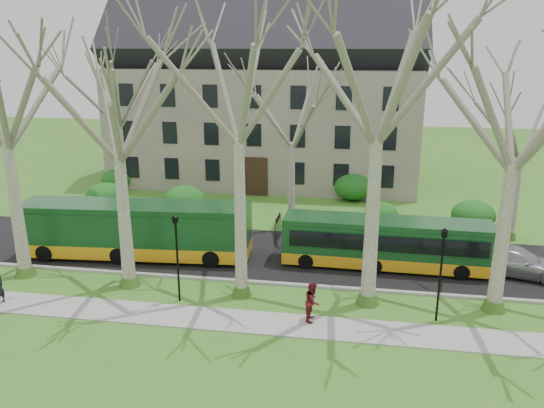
{
  "coord_description": "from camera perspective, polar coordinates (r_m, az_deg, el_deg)",
  "views": [
    {
      "loc": [
        2.12,
        -23.19,
        11.88
      ],
      "look_at": [
        -2.12,
        3.0,
        3.9
      ],
      "focal_mm": 35.0,
      "sensor_mm": 36.0,
      "label": 1
    }
  ],
  "objects": [
    {
      "name": "road",
      "position": [
        31.11,
        4.61,
        -5.7
      ],
      "size": [
        80.0,
        8.0,
        0.06
      ],
      "primitive_type": "cube",
      "color": "black",
      "rests_on": "ground"
    },
    {
      "name": "sidewalk",
      "position": [
        23.94,
        2.98,
        -12.95
      ],
      "size": [
        70.0,
        2.0,
        0.06
      ],
      "primitive_type": "cube",
      "color": "gray",
      "rests_on": "ground"
    },
    {
      "name": "ground",
      "position": [
        26.14,
        3.59,
        -10.32
      ],
      "size": [
        120.0,
        120.0,
        0.0
      ],
      "primitive_type": "plane",
      "color": "#377321",
      "rests_on": "ground"
    },
    {
      "name": "tree_row_far",
      "position": [
        34.86,
        3.4,
        7.01
      ],
      "size": [
        33.0,
        7.0,
        12.0
      ],
      "color": "gray",
      "rests_on": "ground"
    },
    {
      "name": "bus_follow",
      "position": [
        29.84,
        12.13,
        -4.08
      ],
      "size": [
        11.27,
        2.58,
        2.81
      ],
      "primitive_type": null,
      "rotation": [
        0.0,
        0.0,
        -0.02
      ],
      "color": "#13431C",
      "rests_on": "road"
    },
    {
      "name": "pedestrian_b",
      "position": [
        23.97,
        4.39,
        -10.41
      ],
      "size": [
        0.76,
        0.93,
        1.8
      ],
      "primitive_type": "imported",
      "rotation": [
        0.0,
        0.0,
        1.47
      ],
      "color": "maroon",
      "rests_on": "sidewalk"
    },
    {
      "name": "curb",
      "position": [
        27.45,
        3.91,
        -8.78
      ],
      "size": [
        80.0,
        0.25,
        0.14
      ],
      "primitive_type": "cube",
      "color": "#A5A39E",
      "rests_on": "ground"
    },
    {
      "name": "lamp_row",
      "position": [
        24.15,
        3.46,
        -5.95
      ],
      "size": [
        36.22,
        0.22,
        4.3
      ],
      "color": "black",
      "rests_on": "ground"
    },
    {
      "name": "hedges",
      "position": [
        39.34,
        -1.11,
        0.69
      ],
      "size": [
        30.6,
        8.6,
        2.0
      ],
      "color": "#185317",
      "rests_on": "ground"
    },
    {
      "name": "sedan",
      "position": [
        31.29,
        24.67,
        -5.6
      ],
      "size": [
        5.49,
        3.29,
        1.49
      ],
      "primitive_type": "imported",
      "rotation": [
        0.0,
        0.0,
        1.32
      ],
      "color": "#A0A1A5",
      "rests_on": "road"
    },
    {
      "name": "tree_row_verge",
      "position": [
        24.08,
        3.96,
        5.02
      ],
      "size": [
        49.0,
        7.0,
        14.0
      ],
      "color": "gray",
      "rests_on": "ground"
    },
    {
      "name": "bus_lead",
      "position": [
        31.5,
        -14.42,
        -2.66
      ],
      "size": [
        13.27,
        3.67,
        3.28
      ],
      "primitive_type": null,
      "rotation": [
        0.0,
        0.0,
        0.07
      ],
      "color": "#13431C",
      "rests_on": "road"
    },
    {
      "name": "building",
      "position": [
        48.03,
        -0.59,
        12.19
      ],
      "size": [
        26.5,
        12.2,
        16.0
      ],
      "color": "gray",
      "rests_on": "ground"
    }
  ]
}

